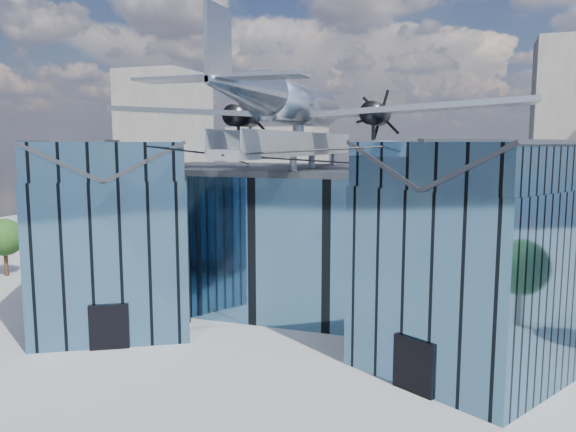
% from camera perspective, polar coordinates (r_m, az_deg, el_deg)
% --- Properties ---
extents(ground_plane, '(120.00, 120.00, 0.00)m').
position_cam_1_polar(ground_plane, '(34.20, -1.12, -12.47)').
color(ground_plane, gray).
extents(museum, '(32.88, 24.50, 17.60)m').
position_cam_1_polar(museum, '(38.15, 1.88, -1.77)').
color(museum, teal).
rests_on(museum, ground).
extents(bg_towers, '(77.00, 24.50, 26.00)m').
position_cam_1_polar(bg_towers, '(81.23, 12.34, 6.15)').
color(bg_towers, slate).
rests_on(bg_towers, ground).
extents(tree_side_w, '(4.04, 4.04, 5.08)m').
position_cam_1_polar(tree_side_w, '(54.85, -26.85, -1.96)').
color(tree_side_w, '#342115').
rests_on(tree_side_w, ground).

